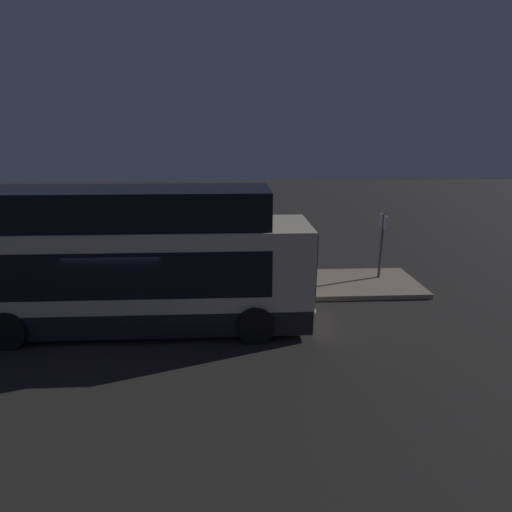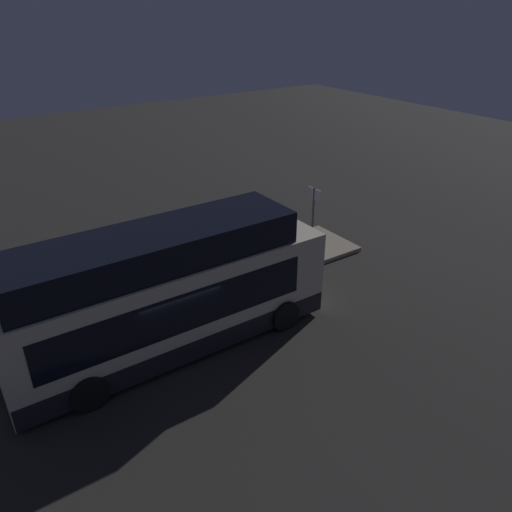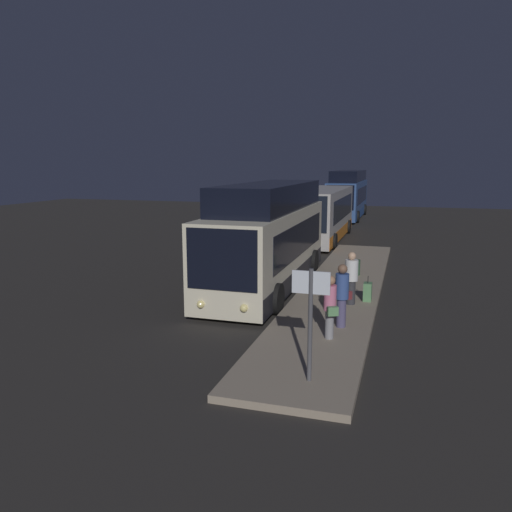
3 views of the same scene
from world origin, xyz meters
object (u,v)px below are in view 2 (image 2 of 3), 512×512
at_px(passenger_with_bags, 261,235).
at_px(suitcase, 165,269).
at_px(trash_bin, 68,310).
at_px(sign_post, 313,206).
at_px(passenger_boarding, 182,256).
at_px(bus_lead, 168,297).
at_px(passenger_waiting, 237,239).

distance_m(passenger_with_bags, suitcase, 4.24).
bearing_deg(suitcase, trash_bin, -168.12).
distance_m(passenger_with_bags, sign_post, 2.85).
bearing_deg(passenger_boarding, sign_post, -101.74).
relative_size(bus_lead, sign_post, 4.10).
relative_size(passenger_with_bags, suitcase, 1.99).
distance_m(bus_lead, trash_bin, 4.16).
bearing_deg(bus_lead, trash_bin, 126.71).
distance_m(bus_lead, passenger_waiting, 5.87).
relative_size(passenger_boarding, passenger_with_bags, 1.02).
xyz_separation_m(sign_post, trash_bin, (-10.91, -0.14, -1.30)).
relative_size(passenger_waiting, passenger_with_bags, 1.06).
distance_m(passenger_waiting, trash_bin, 7.07).
bearing_deg(sign_post, bus_lead, -158.86).
bearing_deg(sign_post, passenger_waiting, 177.11).
bearing_deg(passenger_boarding, trash_bin, 84.03).
bearing_deg(passenger_with_bags, trash_bin, -113.97).
xyz_separation_m(bus_lead, suitcase, (1.63, 4.00, -1.33)).
xyz_separation_m(passenger_boarding, passenger_waiting, (2.48, 0.01, 0.06)).
distance_m(bus_lead, sign_post, 9.17).
relative_size(bus_lead, passenger_waiting, 5.53).
xyz_separation_m(passenger_boarding, sign_post, (6.36, -0.19, 0.68)).
xyz_separation_m(passenger_boarding, suitcase, (-0.56, 0.51, -0.63)).
bearing_deg(passenger_with_bags, bus_lead, -85.16).
xyz_separation_m(passenger_waiting, suitcase, (-3.04, 0.50, -0.69)).
distance_m(sign_post, trash_bin, 10.99).
relative_size(sign_post, trash_bin, 3.84).
bearing_deg(trash_bin, passenger_waiting, 2.74).
height_order(passenger_boarding, passenger_waiting, passenger_waiting).
relative_size(passenger_boarding, passenger_waiting, 0.96).
xyz_separation_m(passenger_waiting, sign_post, (3.87, -0.20, 0.62)).
height_order(bus_lead, sign_post, bus_lead).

